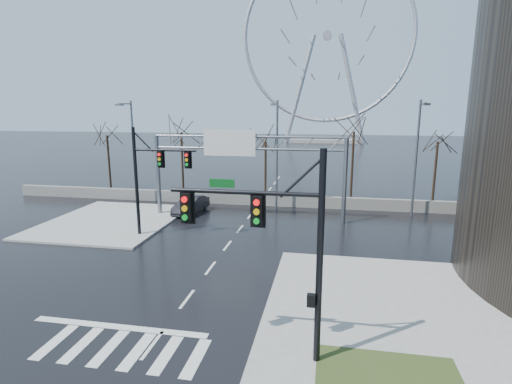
% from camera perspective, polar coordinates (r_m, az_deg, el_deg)
% --- Properties ---
extents(ground, '(260.00, 260.00, 0.00)m').
position_cam_1_polar(ground, '(20.81, -9.82, -14.83)').
color(ground, black).
rests_on(ground, ground).
extents(sidewalk_right_ext, '(12.00, 10.00, 0.15)m').
position_cam_1_polar(sidewalk_right_ext, '(21.71, 18.73, -13.92)').
color(sidewalk_right_ext, gray).
rests_on(sidewalk_right_ext, ground).
extents(sidewalk_far, '(10.00, 12.00, 0.15)m').
position_cam_1_polar(sidewalk_far, '(35.51, -19.92, -3.90)').
color(sidewalk_far, gray).
rests_on(sidewalk_far, ground).
extents(barrier_wall, '(52.00, 0.50, 1.10)m').
position_cam_1_polar(barrier_wall, '(38.96, 0.30, -1.09)').
color(barrier_wall, slate).
rests_on(barrier_wall, ground).
extents(signal_mast_near, '(5.52, 0.41, 8.00)m').
position_cam_1_polar(signal_mast_near, '(14.13, 3.65, -6.37)').
color(signal_mast_near, black).
rests_on(signal_mast_near, ground).
extents(signal_mast_far, '(4.72, 0.41, 8.00)m').
position_cam_1_polar(signal_mast_far, '(29.51, -14.89, 2.79)').
color(signal_mast_far, black).
rests_on(signal_mast_far, ground).
extents(sign_gantry, '(16.36, 0.40, 7.60)m').
position_cam_1_polar(sign_gantry, '(33.35, -1.87, 4.79)').
color(sign_gantry, slate).
rests_on(sign_gantry, ground).
extents(streetlight_left, '(0.50, 2.55, 10.00)m').
position_cam_1_polar(streetlight_left, '(40.30, -17.34, 6.50)').
color(streetlight_left, slate).
rests_on(streetlight_left, ground).
extents(streetlight_mid, '(0.50, 2.55, 10.00)m').
position_cam_1_polar(streetlight_mid, '(36.00, 2.94, 6.44)').
color(streetlight_mid, slate).
rests_on(streetlight_mid, ground).
extents(streetlight_right, '(0.50, 2.55, 10.00)m').
position_cam_1_polar(streetlight_right, '(36.44, 22.09, 5.65)').
color(streetlight_right, slate).
rests_on(streetlight_right, ground).
extents(tree_far_left, '(3.50, 3.50, 7.00)m').
position_cam_1_polar(tree_far_left, '(48.33, -20.46, 6.73)').
color(tree_far_left, black).
rests_on(tree_far_left, ground).
extents(tree_left, '(3.75, 3.75, 7.50)m').
position_cam_1_polar(tree_left, '(43.91, -10.61, 7.35)').
color(tree_left, black).
rests_on(tree_left, ground).
extents(tree_center, '(3.25, 3.25, 6.50)m').
position_cam_1_polar(tree_center, '(42.60, 1.38, 6.33)').
color(tree_center, black).
rests_on(tree_center, ground).
extents(tree_right, '(3.90, 3.90, 7.80)m').
position_cam_1_polar(tree_right, '(41.05, 13.76, 7.25)').
color(tree_right, black).
rests_on(tree_right, ground).
extents(tree_far_right, '(3.40, 3.40, 6.80)m').
position_cam_1_polar(tree_far_right, '(42.81, 24.46, 5.62)').
color(tree_far_right, black).
rests_on(tree_far_right, ground).
extents(ferris_wheel, '(45.00, 6.00, 50.91)m').
position_cam_1_polar(ferris_wheel, '(113.64, 10.12, 20.23)').
color(ferris_wheel, gray).
rests_on(ferris_wheel, ground).
extents(car, '(2.23, 4.80, 1.52)m').
position_cam_1_polar(car, '(36.44, -9.29, -1.82)').
color(car, black).
rests_on(car, ground).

